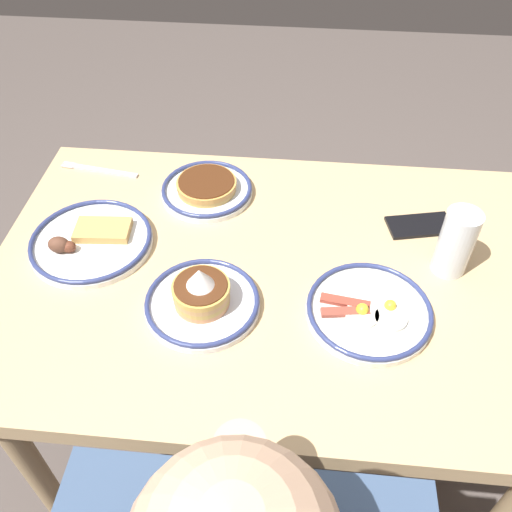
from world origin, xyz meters
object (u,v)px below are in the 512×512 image
plate_far_side (90,241)px  cell_phone (420,225)px  plate_center_pancakes (369,311)px  drinking_glass (455,245)px  plate_near_main (207,189)px  plate_far_companion (202,299)px  fork_near (99,170)px

plate_far_side → cell_phone: size_ratio=1.84×
plate_center_pancakes → drinking_glass: (-0.17, -0.14, 0.05)m
plate_center_pancakes → cell_phone: bearing=-115.6°
plate_center_pancakes → cell_phone: (-0.13, -0.27, -0.01)m
plate_near_main → drinking_glass: drinking_glass is taller
plate_far_companion → fork_near: size_ratio=1.10×
plate_far_side → plate_near_main: bearing=-138.3°
cell_phone → fork_near: cell_phone is taller
drinking_glass → fork_near: drinking_glass is taller
plate_center_pancakes → plate_far_side: (0.59, -0.14, 0.00)m
plate_far_side → plate_far_companion: bearing=151.4°
plate_far_companion → drinking_glass: bearing=-162.7°
fork_near → plate_near_main: bearing=167.2°
plate_far_side → drinking_glass: size_ratio=1.79×
plate_far_companion → plate_far_side: size_ratio=0.85×
plate_far_side → fork_near: size_ratio=1.29×
plate_near_main → drinking_glass: 0.58m
fork_near → drinking_glass: bearing=162.6°
drinking_glass → fork_near: size_ratio=0.72×
plate_near_main → plate_far_companion: bearing=97.7°
plate_far_side → drinking_glass: drinking_glass is taller
plate_far_companion → drinking_glass: size_ratio=1.52×
plate_near_main → drinking_glass: size_ratio=1.48×
plate_center_pancakes → plate_far_companion: plate_far_companion is taller
plate_center_pancakes → cell_phone: 0.30m
plate_near_main → plate_center_pancakes: bearing=137.6°
plate_center_pancakes → cell_phone: size_ratio=1.69×
drinking_glass → cell_phone: drinking_glass is taller
plate_near_main → plate_far_side: bearing=41.7°
drinking_glass → plate_far_side: bearing=0.5°
drinking_glass → plate_near_main: bearing=-19.7°
plate_near_main → plate_far_side: plate_far_side is taller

